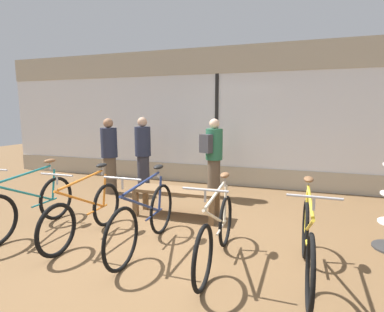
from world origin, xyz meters
name	(u,v)px	position (x,y,z in m)	size (l,w,h in m)	color
ground_plane	(153,244)	(0.00, 0.00, 0.00)	(24.00, 24.00, 0.00)	brown
shop_back_wall	(217,116)	(0.00, 3.49, 1.64)	(12.00, 0.08, 3.20)	#B2A893
bicycle_far_left	(30,206)	(-1.90, -0.17, 0.39)	(0.46, 1.78, 1.03)	black
bicycle_left	(85,213)	(-0.96, -0.13, 0.37)	(0.46, 1.69, 1.01)	black
bicycle_center	(145,218)	(-0.05, -0.14, 0.40)	(0.46, 1.79, 1.04)	black
bicycle_right	(216,232)	(0.92, -0.23, 0.38)	(0.46, 1.71, 1.01)	black
bicycle_far_right	(307,243)	(1.89, -0.23, 0.39)	(0.46, 1.74, 1.03)	black
display_bench	(176,194)	(-0.09, 1.07, 0.39)	(1.40, 0.44, 0.47)	brown
customer_near_rack	(109,155)	(-1.96, 1.99, 0.84)	(0.48, 0.48, 1.60)	brown
customer_by_window	(213,156)	(0.21, 2.37, 0.86)	(0.48, 0.56, 1.60)	brown
customer_mid_floor	(143,153)	(-1.34, 2.32, 0.85)	(0.43, 0.43, 1.62)	#2D2D38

